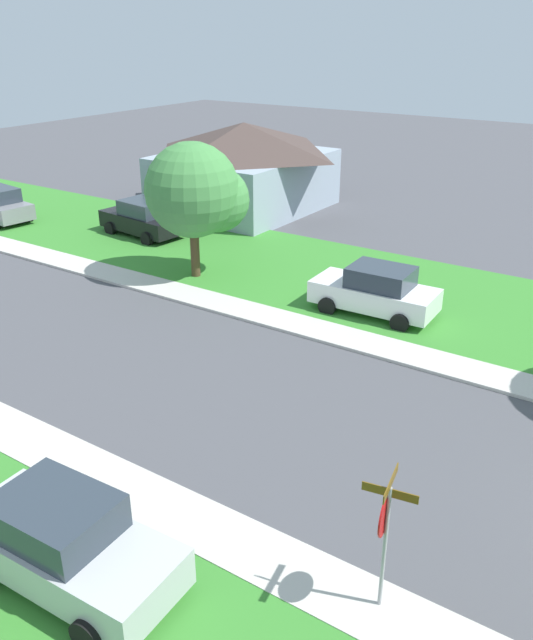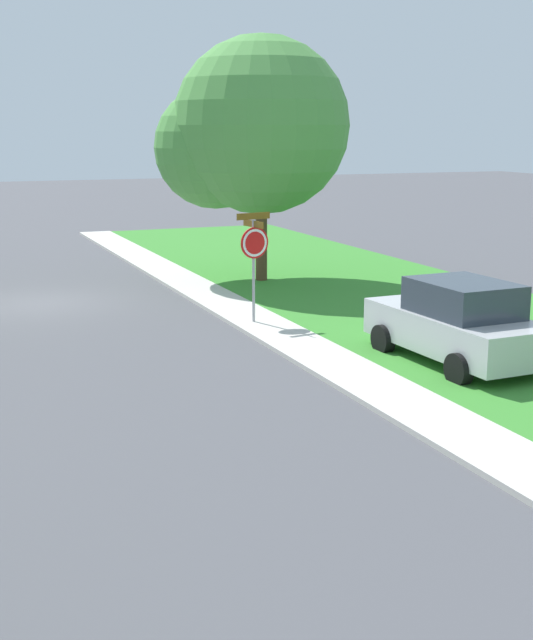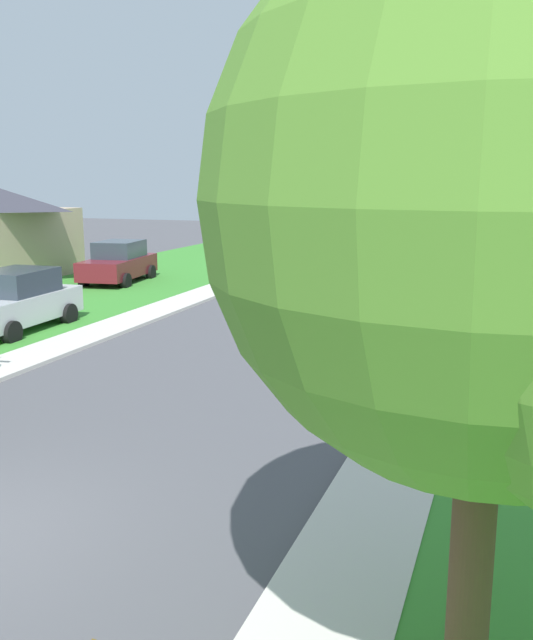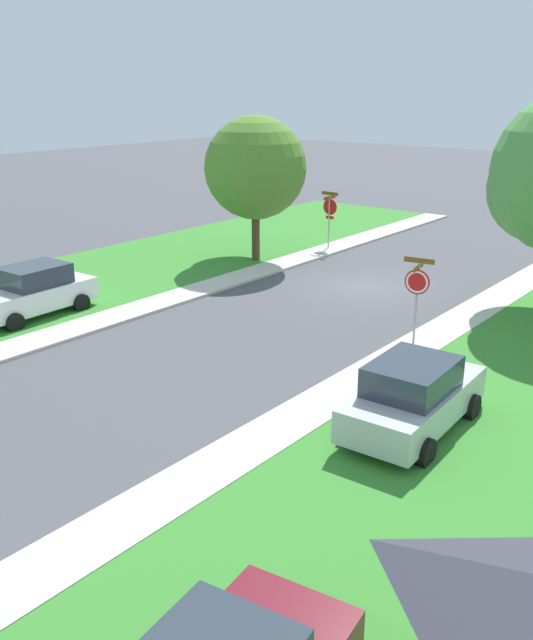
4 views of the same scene
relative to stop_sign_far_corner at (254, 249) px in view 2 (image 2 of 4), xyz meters
name	(u,v)px [view 2 (image 2 of 4)]	position (x,y,z in m)	size (l,w,h in m)	color
ground_plane	(39,304)	(4.55, -4.83, -1.89)	(120.00, 120.00, 0.00)	#4C4C51
sidewalk_west	(413,407)	(-0.15, 7.17, -1.84)	(1.40, 56.00, 0.10)	beige
stop_sign_far_corner	(254,249)	(0.00, 0.00, 0.00)	(0.91, 0.91, 2.77)	#9E9EA3
car_silver_across_road	(458,323)	(-2.53, 4.95, -1.01)	(2.18, 4.38, 1.76)	silver
tree_corner_large	(249,131)	(-2.15, -5.93, 2.78)	(5.79, 5.39, 7.54)	#4C3823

